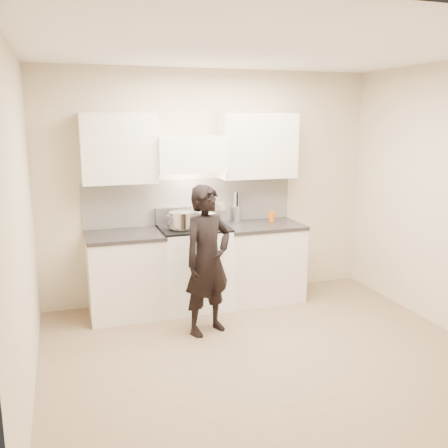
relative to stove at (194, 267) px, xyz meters
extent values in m
plane|color=#856E52|center=(0.30, -1.42, -0.47)|extent=(4.00, 4.00, 0.00)
cube|color=beige|center=(0.30, 0.33, 0.88)|extent=(4.00, 0.04, 2.70)
cube|color=beige|center=(0.30, -3.17, 0.88)|extent=(4.00, 0.04, 2.70)
cube|color=beige|center=(-1.70, -1.42, 0.88)|extent=(0.04, 3.50, 2.70)
cube|color=white|center=(0.30, -1.42, 2.22)|extent=(4.00, 3.50, 0.02)
cube|color=white|center=(0.05, 0.31, 0.71)|extent=(2.50, 0.02, 0.53)
cube|color=#AFB0C0|center=(0.00, 0.28, 0.56)|extent=(0.76, 0.08, 0.20)
cube|color=white|center=(0.00, 0.13, 1.28)|extent=(0.76, 0.40, 0.40)
cylinder|color=#B9B8BB|center=(0.00, -0.05, 1.10)|extent=(0.66, 0.02, 0.02)
cube|color=silver|center=(0.83, 0.16, 1.35)|extent=(0.90, 0.33, 0.75)
cube|color=silver|center=(-0.78, 0.16, 1.35)|extent=(0.80, 0.33, 0.75)
cube|color=#BAAF95|center=(0.43, 0.30, 0.63)|extent=(0.08, 0.01, 0.12)
cube|color=white|center=(0.00, 0.00, -0.01)|extent=(0.76, 0.65, 0.92)
cube|color=black|center=(0.00, 0.00, 0.46)|extent=(0.76, 0.65, 0.02)
cube|color=#B4B4B5|center=(0.16, 0.12, 0.47)|extent=(0.36, 0.34, 0.01)
cylinder|color=#B9B8BB|center=(0.00, -0.29, 0.31)|extent=(0.62, 0.02, 0.02)
cylinder|color=black|center=(-0.18, -0.15, 0.48)|extent=(0.18, 0.18, 0.01)
cylinder|color=black|center=(0.18, -0.15, 0.48)|extent=(0.18, 0.18, 0.01)
cylinder|color=black|center=(-0.18, 0.15, 0.48)|extent=(0.18, 0.18, 0.01)
cylinder|color=black|center=(0.18, 0.15, 0.48)|extent=(0.18, 0.18, 0.01)
cube|color=silver|center=(0.83, 0.00, -0.03)|extent=(0.90, 0.65, 0.88)
cube|color=black|center=(0.83, 0.00, 0.43)|extent=(0.92, 0.67, 0.04)
cube|color=silver|center=(-0.78, 0.00, -0.03)|extent=(0.80, 0.65, 0.88)
cube|color=black|center=(-0.78, 0.00, 0.43)|extent=(0.82, 0.67, 0.04)
ellipsoid|color=#B9B8BB|center=(0.20, 0.12, 0.57)|extent=(0.31, 0.31, 0.17)
torus|color=#B9B8BB|center=(0.20, 0.12, 0.61)|extent=(0.33, 0.33, 0.01)
ellipsoid|color=beige|center=(0.20, 0.12, 0.56)|extent=(0.18, 0.18, 0.08)
cylinder|color=silver|center=(0.16, -0.01, 0.66)|extent=(0.06, 0.23, 0.17)
cylinder|color=#B9B8BB|center=(-0.16, -0.09, 0.57)|extent=(0.35, 0.35, 0.18)
cube|color=#B9B8BB|center=(-0.32, -0.15, 0.64)|extent=(0.06, 0.05, 0.01)
cube|color=#B9B8BB|center=(-0.01, -0.04, 0.64)|extent=(0.06, 0.05, 0.01)
cylinder|color=#AFB0C0|center=(0.59, 0.24, 0.54)|extent=(0.13, 0.13, 0.19)
cylinder|color=black|center=(0.62, 0.25, 0.64)|extent=(0.02, 0.02, 0.34)
cylinder|color=silver|center=(0.61, 0.27, 0.64)|extent=(0.02, 0.02, 0.34)
cylinder|color=#AFB0C0|center=(0.59, 0.27, 0.64)|extent=(0.02, 0.02, 0.34)
cylinder|color=black|center=(0.57, 0.26, 0.64)|extent=(0.02, 0.02, 0.34)
cylinder|color=#AFB0C0|center=(0.56, 0.24, 0.64)|extent=(0.02, 0.02, 0.34)
cylinder|color=silver|center=(0.57, 0.22, 0.64)|extent=(0.02, 0.02, 0.34)
cylinder|color=black|center=(0.60, 0.21, 0.64)|extent=(0.02, 0.02, 0.34)
cylinder|color=#AFB0C0|center=(0.62, 0.22, 0.64)|extent=(0.02, 0.02, 0.34)
cylinder|color=orange|center=(0.61, 0.23, 0.48)|extent=(0.04, 0.04, 0.08)
cylinder|color=red|center=(0.61, 0.23, 0.54)|extent=(0.05, 0.05, 0.03)
cylinder|color=#C6580B|center=(1.01, 0.12, 0.51)|extent=(0.07, 0.07, 0.13)
imported|color=black|center=(-0.05, -0.74, 0.28)|extent=(0.65, 0.55, 1.51)
camera|label=1|loc=(-1.39, -5.33, 1.67)|focal=40.00mm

